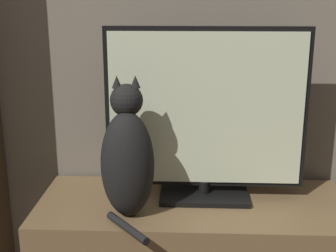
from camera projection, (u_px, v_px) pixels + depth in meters
tv at (206, 117)px, 1.82m from camera, size 0.79×0.21×0.68m
cat at (128, 159)px, 1.70m from camera, size 0.21×0.33×0.52m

